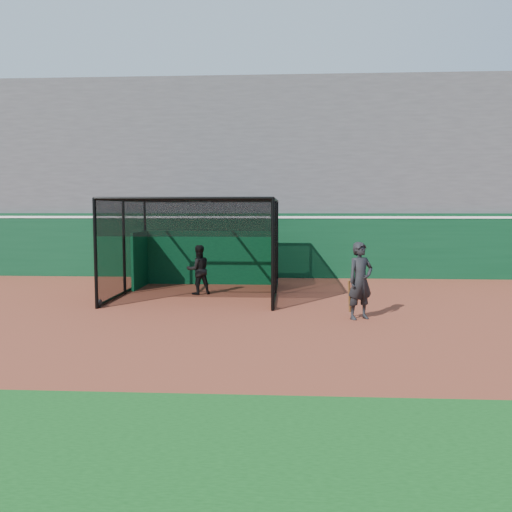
{
  "coord_description": "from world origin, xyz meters",
  "views": [
    {
      "loc": [
        1.78,
        -12.55,
        2.68
      ],
      "look_at": [
        0.9,
        2.0,
        1.4
      ],
      "focal_mm": 38.0,
      "sensor_mm": 36.0,
      "label": 1
    }
  ],
  "objects": [
    {
      "name": "batter",
      "position": [
        -1.04,
        4.13,
        0.77
      ],
      "size": [
        0.93,
        0.86,
        1.54
      ],
      "primitive_type": "imported",
      "rotation": [
        0.0,
        0.0,
        3.6
      ],
      "color": "black",
      "rests_on": "ground"
    },
    {
      "name": "on_deck_player",
      "position": [
        3.51,
        0.56,
        0.94
      ],
      "size": [
        0.82,
        0.72,
        1.88
      ],
      "color": "black",
      "rests_on": "ground"
    },
    {
      "name": "ground",
      "position": [
        0.0,
        0.0,
        0.0
      ],
      "size": [
        120.0,
        120.0,
        0.0
      ],
      "primitive_type": "plane",
      "color": "brown",
      "rests_on": "ground"
    },
    {
      "name": "batting_cage",
      "position": [
        -0.99,
        4.03,
        1.47
      ],
      "size": [
        4.81,
        5.11,
        2.94
      ],
      "color": "black",
      "rests_on": "ground"
    },
    {
      "name": "grandstand",
      "position": [
        0.0,
        12.27,
        4.48
      ],
      "size": [
        50.0,
        7.85,
        8.95
      ],
      "color": "#4C4C4F",
      "rests_on": "ground"
    },
    {
      "name": "outfield_wall",
      "position": [
        0.0,
        8.5,
        1.29
      ],
      "size": [
        50.0,
        0.5,
        2.5
      ],
      "color": "#09351B",
      "rests_on": "ground"
    }
  ]
}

